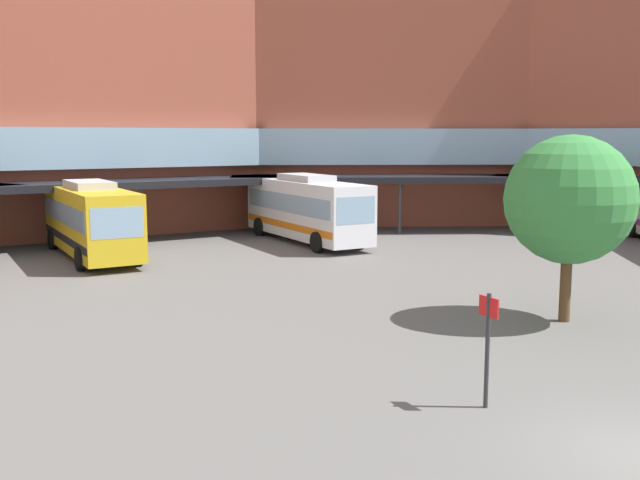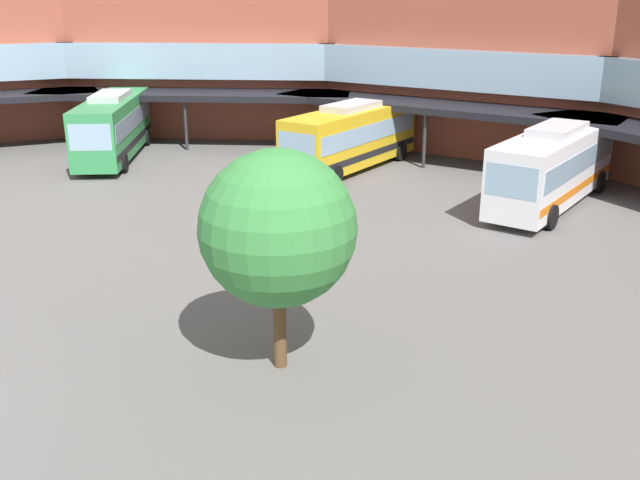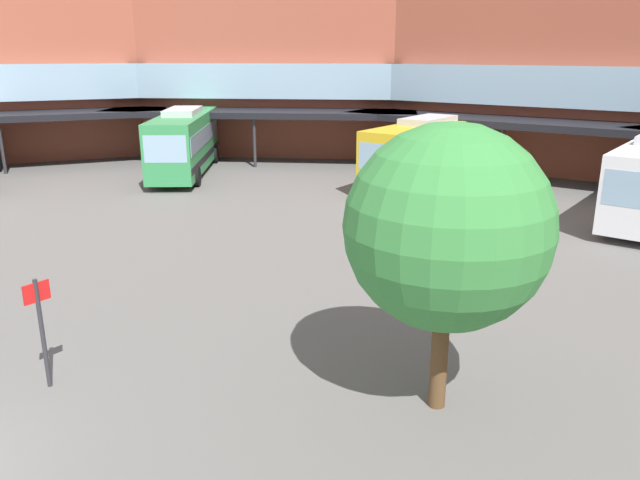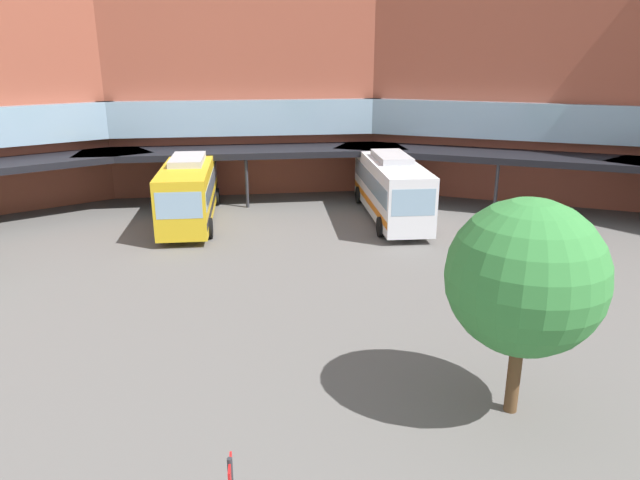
{
  "view_description": "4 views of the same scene",
  "coord_description": "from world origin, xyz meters",
  "px_view_note": "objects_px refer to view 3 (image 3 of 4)",
  "views": [
    {
      "loc": [
        -9.68,
        -10.38,
        5.96
      ],
      "look_at": [
        -2.14,
        14.49,
        2.21
      ],
      "focal_mm": 40.38,
      "sensor_mm": 36.0,
      "label": 1
    },
    {
      "loc": [
        18.12,
        -1.91,
        9.75
      ],
      "look_at": [
        1.64,
        13.31,
        1.92
      ],
      "focal_mm": 40.24,
      "sensor_mm": 36.0,
      "label": 2
    },
    {
      "loc": [
        11.64,
        -0.39,
        7.29
      ],
      "look_at": [
        -1.67,
        11.26,
        1.85
      ],
      "focal_mm": 34.62,
      "sensor_mm": 36.0,
      "label": 3
    },
    {
      "loc": [
        0.8,
        -5.25,
        9.47
      ],
      "look_at": [
        -1.38,
        14.8,
        2.94
      ],
      "focal_mm": 32.65,
      "sensor_mm": 36.0,
      "label": 4
    }
  ],
  "objects_px": {
    "bus_2": "(427,151)",
    "bus_4": "(185,141)",
    "plaza_tree": "(447,228)",
    "stop_sign_post": "(41,322)"
  },
  "relations": [
    {
      "from": "bus_2",
      "to": "bus_4",
      "type": "height_order",
      "value": "bus_4"
    },
    {
      "from": "plaza_tree",
      "to": "stop_sign_post",
      "type": "xyz_separation_m",
      "value": [
        -6.28,
        -5.98,
        -2.38
      ]
    },
    {
      "from": "bus_4",
      "to": "stop_sign_post",
      "type": "bearing_deg",
      "value": 3.12
    },
    {
      "from": "bus_4",
      "to": "stop_sign_post",
      "type": "height_order",
      "value": "bus_4"
    },
    {
      "from": "plaza_tree",
      "to": "bus_4",
      "type": "bearing_deg",
      "value": 161.25
    },
    {
      "from": "bus_4",
      "to": "plaza_tree",
      "type": "xyz_separation_m",
      "value": [
        26.67,
        -9.06,
        1.95
      ]
    },
    {
      "from": "bus_4",
      "to": "plaza_tree",
      "type": "distance_m",
      "value": 28.23
    },
    {
      "from": "plaza_tree",
      "to": "stop_sign_post",
      "type": "bearing_deg",
      "value": -136.42
    },
    {
      "from": "bus_2",
      "to": "bus_4",
      "type": "bearing_deg",
      "value": -67.01
    },
    {
      "from": "bus_2",
      "to": "stop_sign_post",
      "type": "distance_m",
      "value": 25.08
    }
  ]
}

